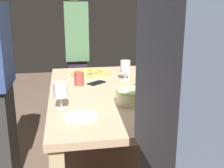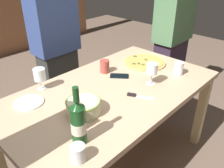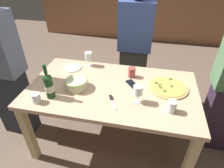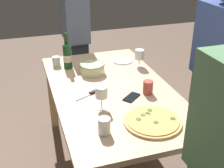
% 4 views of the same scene
% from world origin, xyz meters
% --- Properties ---
extents(ground_plane, '(8.00, 8.00, 0.00)m').
position_xyz_m(ground_plane, '(0.00, 0.00, 0.00)').
color(ground_plane, brown).
extents(dining_table, '(1.60, 0.90, 0.75)m').
position_xyz_m(dining_table, '(0.00, 0.00, 0.66)').
color(dining_table, '#D0AA86').
rests_on(dining_table, ground).
extents(pizza, '(0.37, 0.37, 0.02)m').
position_xyz_m(pizza, '(0.52, 0.10, 0.76)').
color(pizza, '#DFAC6A').
rests_on(pizza, dining_table).
extents(serving_bowl, '(0.21, 0.21, 0.09)m').
position_xyz_m(serving_bowl, '(-0.32, -0.07, 0.80)').
color(serving_bowl, beige).
rests_on(serving_bowl, dining_table).
extents(wine_bottle, '(0.08, 0.08, 0.32)m').
position_xyz_m(wine_bottle, '(-0.50, -0.25, 0.87)').
color(wine_bottle, '#17451C').
rests_on(wine_bottle, dining_table).
extents(wine_glass_near_pizza, '(0.08, 0.08, 0.16)m').
position_xyz_m(wine_glass_near_pizza, '(-0.34, 0.37, 0.86)').
color(wine_glass_near_pizza, white).
rests_on(wine_glass_near_pizza, dining_table).
extents(wine_glass_by_bottle, '(0.08, 0.08, 0.16)m').
position_xyz_m(wine_glass_by_bottle, '(0.25, -0.16, 0.87)').
color(wine_glass_by_bottle, white).
rests_on(wine_glass_by_bottle, dining_table).
extents(cup_amber, '(0.07, 0.07, 0.10)m').
position_xyz_m(cup_amber, '(0.16, 0.23, 0.80)').
color(cup_amber, '#AD463D').
rests_on(cup_amber, dining_table).
extents(cup_ceramic, '(0.08, 0.08, 0.10)m').
position_xyz_m(cup_ceramic, '(0.54, -0.22, 0.80)').
color(cup_ceramic, white).
rests_on(cup_ceramic, dining_table).
extents(cup_spare, '(0.07, 0.07, 0.09)m').
position_xyz_m(cup_spare, '(-0.59, -0.34, 0.79)').
color(cup_spare, white).
rests_on(cup_spare, dining_table).
extents(side_plate, '(0.19, 0.19, 0.01)m').
position_xyz_m(side_plate, '(-0.50, 0.27, 0.76)').
color(side_plate, white).
rests_on(side_plate, dining_table).
extents(cell_phone, '(0.15, 0.16, 0.01)m').
position_xyz_m(cell_phone, '(0.18, 0.09, 0.76)').
color(cell_phone, black).
rests_on(cell_phone, dining_table).
extents(pizza_knife, '(0.10, 0.18, 0.02)m').
position_xyz_m(pizza_knife, '(0.04, -0.19, 0.76)').
color(pizza_knife, silver).
rests_on(pizza_knife, dining_table).
extents(person_host, '(0.42, 0.24, 1.58)m').
position_xyz_m(person_host, '(0.12, 0.84, 0.80)').
color(person_host, '#313331').
rests_on(person_host, ground).
extents(person_guest_left, '(0.44, 0.24, 1.61)m').
position_xyz_m(person_guest_left, '(1.14, 0.19, 0.81)').
color(person_guest_left, '#322437').
rests_on(person_guest_left, ground).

